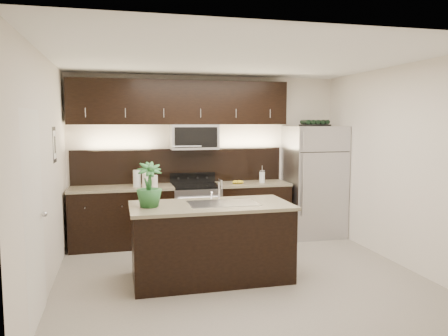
{
  "coord_description": "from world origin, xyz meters",
  "views": [
    {
      "loc": [
        -1.45,
        -5.18,
        1.94
      ],
      "look_at": [
        -0.05,
        0.55,
        1.32
      ],
      "focal_mm": 35.0,
      "sensor_mm": 36.0,
      "label": 1
    }
  ],
  "objects": [
    {
      "name": "ground",
      "position": [
        0.0,
        0.0,
        0.0
      ],
      "size": [
        4.5,
        4.5,
        0.0
      ],
      "primitive_type": "plane",
      "color": "gray",
      "rests_on": "ground"
    },
    {
      "name": "plant",
      "position": [
        -1.11,
        -0.04,
        1.21
      ],
      "size": [
        0.33,
        0.33,
        0.53
      ],
      "primitive_type": "imported",
      "rotation": [
        0.0,
        0.0,
        0.13
      ],
      "color": "#255E2A",
      "rests_on": "island"
    },
    {
      "name": "french_press",
      "position": [
        0.86,
        1.64,
        1.04
      ],
      "size": [
        0.09,
        0.09,
        0.27
      ],
      "rotation": [
        0.0,
        0.0,
        0.31
      ],
      "color": "silver",
      "rests_on": "counter_run"
    },
    {
      "name": "upper_fixtures",
      "position": [
        -0.43,
        1.84,
        2.14
      ],
      "size": [
        3.49,
        0.4,
        1.66
      ],
      "color": "black",
      "rests_on": "counter_run"
    },
    {
      "name": "refrigerator",
      "position": [
        1.78,
        1.63,
        0.94
      ],
      "size": [
        0.9,
        0.81,
        1.87
      ],
      "primitive_type": "cube",
      "color": "#B2B2B7",
      "rests_on": "ground"
    },
    {
      "name": "sink_faucet",
      "position": [
        -0.21,
        -0.02,
        0.96
      ],
      "size": [
        0.84,
        0.5,
        0.28
      ],
      "color": "silver",
      "rests_on": "island"
    },
    {
      "name": "counter_run",
      "position": [
        -0.46,
        1.69,
        0.47
      ],
      "size": [
        3.51,
        0.65,
        0.94
      ],
      "color": "black",
      "rests_on": "ground"
    },
    {
      "name": "wine_rack",
      "position": [
        1.78,
        1.63,
        1.92
      ],
      "size": [
        0.46,
        0.29,
        0.11
      ],
      "color": "black",
      "rests_on": "refrigerator"
    },
    {
      "name": "room_walls",
      "position": [
        -0.11,
        -0.04,
        1.7
      ],
      "size": [
        4.52,
        4.02,
        2.71
      ],
      "color": "silver",
      "rests_on": "ground"
    },
    {
      "name": "island",
      "position": [
        -0.36,
        -0.03,
        0.47
      ],
      "size": [
        1.96,
        0.96,
        0.94
      ],
      "color": "black",
      "rests_on": "ground"
    },
    {
      "name": "canisters",
      "position": [
        -1.08,
        1.6,
        1.06
      ],
      "size": [
        0.37,
        0.23,
        0.26
      ],
      "rotation": [
        0.0,
        0.0,
        -0.43
      ],
      "color": "silver",
      "rests_on": "counter_run"
    },
    {
      "name": "bananas",
      "position": [
        0.38,
        1.61,
        0.97
      ],
      "size": [
        0.2,
        0.16,
        0.06
      ],
      "primitive_type": "ellipsoid",
      "rotation": [
        0.0,
        0.0,
        -0.09
      ],
      "color": "gold",
      "rests_on": "counter_run"
    }
  ]
}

